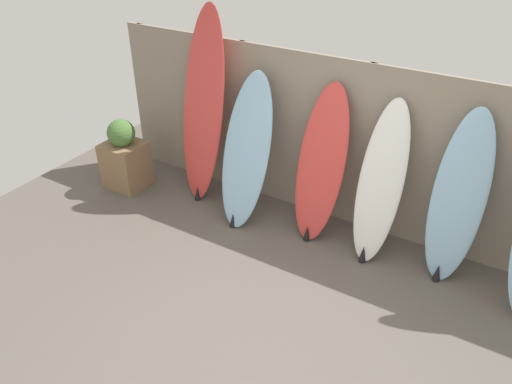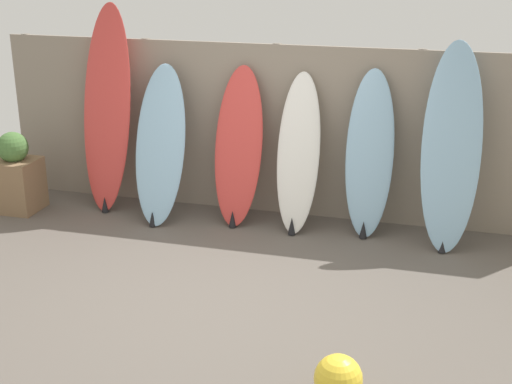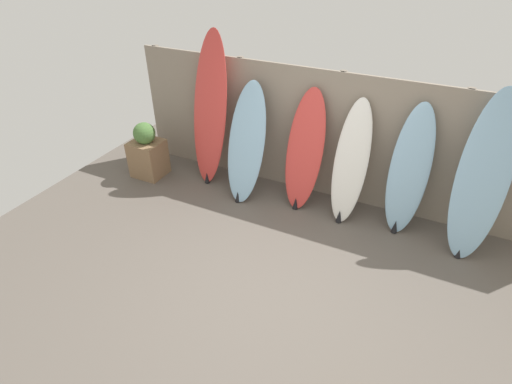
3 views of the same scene
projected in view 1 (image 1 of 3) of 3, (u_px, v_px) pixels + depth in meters
The scene contains 8 objects.
ground at pixel (263, 343), 4.10m from camera, with size 7.68×7.68×0.00m, color #5B544C.
fence_back at pixel (363, 149), 5.08m from camera, with size 6.08×0.11×1.80m.
surfboard_red_0 at pixel (203, 109), 5.51m from camera, with size 0.61×0.54×2.19m.
surfboard_skyblue_1 at pixel (246, 152), 5.27m from camera, with size 0.59×0.75×1.60m.
surfboard_red_2 at pixel (321, 165), 5.02m from camera, with size 0.51×0.57×1.60m.
surfboard_white_3 at pixel (381, 184), 4.75m from camera, with size 0.46×0.63×1.57m.
surfboard_skyblue_4 at pixel (458, 200), 4.46m from camera, with size 0.49×0.50×1.63m.
planter_box at pixel (125, 157), 6.03m from camera, with size 0.47×0.44×0.87m.
Camera 1 is at (1.39, -2.44, 3.23)m, focal length 35.00 mm.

